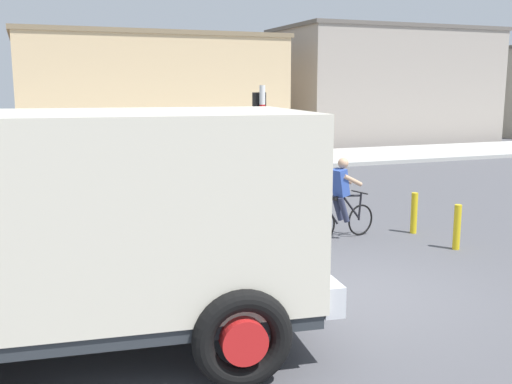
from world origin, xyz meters
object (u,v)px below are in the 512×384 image
(traffic_light_pole, at_px, (261,139))
(bollard_near, at_px, (457,227))
(truck_foreground, at_px, (86,218))
(bollard_far, at_px, (414,213))
(cyclist, at_px, (342,199))

(traffic_light_pole, height_order, bollard_near, traffic_light_pole)
(traffic_light_pole, bearing_deg, bollard_near, -39.38)
(truck_foreground, distance_m, traffic_light_pole, 6.24)
(truck_foreground, relative_size, bollard_far, 6.30)
(cyclist, xyz_separation_m, bollard_far, (1.72, -0.15, -0.41))
(truck_foreground, distance_m, bollard_near, 7.61)
(truck_foreground, height_order, bollard_near, truck_foreground)
(truck_foreground, bearing_deg, bollard_near, 16.62)
(truck_foreground, height_order, cyclist, truck_foreground)
(cyclist, bearing_deg, bollard_far, -5.04)
(bollard_near, relative_size, bollard_far, 1.00)
(cyclist, height_order, bollard_near, cyclist)
(bollard_far, bearing_deg, truck_foreground, -153.76)
(cyclist, relative_size, bollard_near, 1.91)
(cyclist, relative_size, traffic_light_pole, 0.54)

